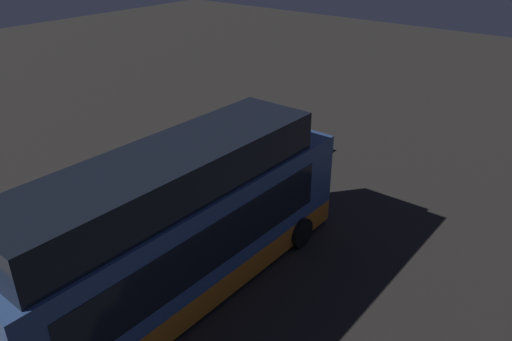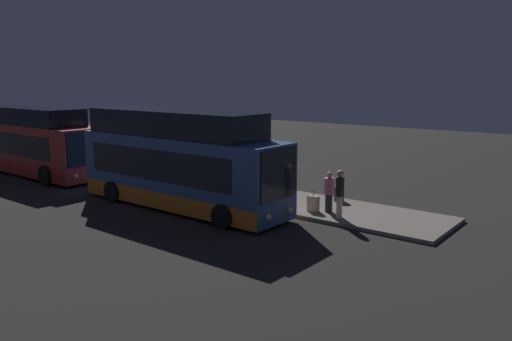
{
  "view_description": "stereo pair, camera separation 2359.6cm",
  "coord_description": "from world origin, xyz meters",
  "views": [
    {
      "loc": [
        -7.37,
        -8.11,
        8.83
      ],
      "look_at": [
        3.41,
        0.57,
        1.93
      ],
      "focal_mm": 35.0,
      "sensor_mm": 36.0,
      "label": 1
    },
    {
      "loc": [
        15.15,
        -14.27,
        5.39
      ],
      "look_at": [
        3.41,
        0.57,
        1.93
      ],
      "focal_mm": 35.0,
      "sensor_mm": 36.0,
      "label": 2
    }
  ],
  "objects": [
    {
      "name": "sign_post",
      "position": [
        -3.08,
        3.71,
        1.81
      ],
      "size": [
        0.1,
        0.68,
        2.62
      ],
      "color": "#4C4C51",
      "rests_on": "platform"
    },
    {
      "name": "passenger_boarding",
      "position": [
        1.1,
        2.84,
        1.01
      ],
      "size": [
        0.54,
        0.54,
        1.6
      ],
      "rotation": [
        0.0,
        0.0,
        -2.55
      ],
      "color": "gray",
      "rests_on": "platform"
    },
    {
      "name": "ground",
      "position": [
        0.0,
        0.0,
        0.0
      ],
      "size": [
        80.0,
        80.0,
        0.0
      ],
      "primitive_type": "plane",
      "color": "#2B2826"
    },
    {
      "name": "passenger_waiting",
      "position": [
        6.17,
        2.23,
        1.2
      ],
      "size": [
        0.39,
        0.39,
        1.86
      ],
      "rotation": [
        0.0,
        0.0,
        2.95
      ],
      "color": "silver",
      "rests_on": "platform"
    },
    {
      "name": "platform",
      "position": [
        0.0,
        3.4,
        0.08
      ],
      "size": [
        20.0,
        3.6,
        0.15
      ],
      "color": "slate",
      "rests_on": "ground"
    },
    {
      "name": "bus_lead",
      "position": [
        -0.26,
        -0.03,
        1.83
      ],
      "size": [
        10.31,
        2.71,
        4.12
      ],
      "color": "#33518C",
      "rests_on": "ground"
    },
    {
      "name": "trash_bin",
      "position": [
        4.83,
        4.62,
        0.48
      ],
      "size": [
        0.44,
        0.44,
        0.65
      ],
      "color": "#3F3F44",
      "rests_on": "platform"
    },
    {
      "name": "passenger_with_bags",
      "position": [
        5.39,
        2.76,
        1.01
      ],
      "size": [
        0.66,
        0.67,
        1.62
      ],
      "rotation": [
        0.0,
        0.0,
        0.76
      ],
      "color": "#2D2D33",
      "rests_on": "platform"
    },
    {
      "name": "suitcase",
      "position": [
        4.87,
        2.44,
        0.47
      ],
      "size": [
        0.46,
        0.25,
        0.87
      ],
      "color": "beige",
      "rests_on": "platform"
    }
  ]
}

